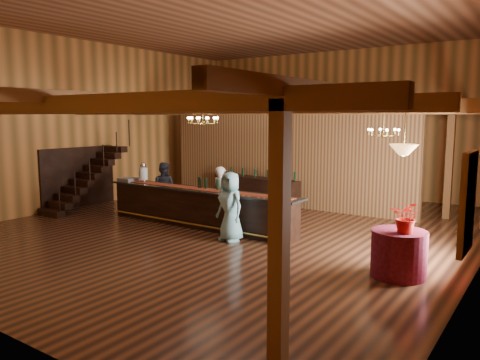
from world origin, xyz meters
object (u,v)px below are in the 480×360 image
Objects in this scene: staff_second at (164,188)px; round_table at (399,254)px; beverage_dispenser at (143,173)px; guest at (230,207)px; tasting_bar at (198,207)px; raffle_drum at (278,191)px; pendant_lamp at (404,150)px; bartender at (221,194)px; backbar_shelf at (255,191)px; chandelier_right at (383,132)px; chandelier_left at (203,120)px; floor_plant at (343,192)px.

round_table is at bearing 148.84° from staff_second.
guest is at bearing -12.02° from beverage_dispenser.
tasting_bar is 18.46× the size of raffle_drum.
pendant_lamp reaches higher than guest.
guest is at bearing 145.50° from bartender.
staff_second is (-4.52, 0.78, -0.42)m from raffle_drum.
chandelier_right is at bearing -7.81° from backbar_shelf.
beverage_dispenser reaches higher than raffle_drum.
round_table is (3.16, -0.93, -0.78)m from raffle_drum.
chandelier_left reaches higher than raffle_drum.
pendant_lamp reaches higher than tasting_bar.
guest is (-4.12, 0.29, -1.56)m from pendant_lamp.
chandelier_right is (4.74, -1.38, 2.14)m from backbar_shelf.
beverage_dispenser reaches higher than floor_plant.
pendant_lamp reaches higher than staff_second.
beverage_dispenser is 2.90m from chandelier_left.
bartender is (-5.52, 1.79, -1.60)m from pendant_lamp.
bartender reaches higher than backbar_shelf.
raffle_drum is at bearing -1.08° from tasting_bar.
guest reaches higher than bartender.
tasting_bar is at bearing 178.13° from raffle_drum.
backbar_shelf is (-0.41, 3.53, -0.05)m from tasting_bar.
staff_second reaches higher than bartender.
round_table is 1.14× the size of pendant_lamp.
chandelier_right is 0.50× the size of staff_second.
tasting_bar is 7.85× the size of chandelier_left.
staff_second is at bearing -166.95° from chandelier_right.
backbar_shelf is 5.38m from chandelier_right.
pendant_lamp is at bearing 10.93° from guest.
tasting_bar is 3.91× the size of bartender.
chandelier_right is (4.33, 2.15, 2.09)m from tasting_bar.
pendant_lamp is at bearing -58.01° from floor_plant.
chandelier_right reaches higher than staff_second.
tasting_bar is at bearing 170.54° from guest.
round_table is 1.96m from pendant_lamp.
chandelier_right is (-1.39, 3.17, 2.18)m from round_table.
guest is at bearing -56.29° from backbar_shelf.
staff_second is at bearing 173.21° from guest.
beverage_dispenser is 0.37× the size of bartender.
bartender is 1.29× the size of floor_plant.
raffle_drum is 1.21m from guest.
staff_second reaches higher than floor_plant.
backbar_shelf is 7.87m from pendant_lamp.
backbar_shelf is at bearing 163.82° from chandelier_right.
staff_second is at bearing 167.43° from pendant_lamp.
chandelier_right is at bearing 113.66° from round_table.
raffle_drum is 3.18m from chandelier_right.
beverage_dispenser is at bearing -162.40° from chandelier_right.
raffle_drum is at bearing -1.99° from beverage_dispenser.
raffle_drum is 0.38× the size of pendant_lamp.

